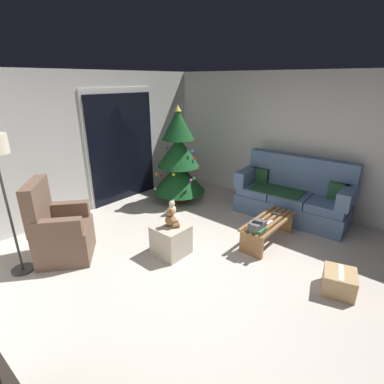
{
  "coord_description": "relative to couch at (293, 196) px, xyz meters",
  "views": [
    {
      "loc": [
        -2.55,
        -1.83,
        2.35
      ],
      "look_at": [
        0.4,
        0.7,
        0.85
      ],
      "focal_mm": 27.5,
      "sensor_mm": 36.0,
      "label": 1
    }
  ],
  "objects": [
    {
      "name": "coffee_table",
      "position": [
        -1.1,
        -0.1,
        -0.15
      ],
      "size": [
        1.1,
        0.4,
        0.37
      ],
      "color": "olive",
      "rests_on": "ground"
    },
    {
      "name": "teddy_bear_cream_by_tree",
      "position": [
        -1.36,
        1.7,
        -0.28
      ],
      "size": [
        0.2,
        0.19,
        0.29
      ],
      "color": "beige",
      "rests_on": "ground"
    },
    {
      "name": "patio_door_frame",
      "position": [
        -1.39,
        3.02,
        0.7
      ],
      "size": [
        1.6,
        0.02,
        2.2
      ],
      "primitive_type": "cube",
      "color": "silver",
      "rests_on": "ground"
    },
    {
      "name": "cardboard_box_taped_mid_floor",
      "position": [
        -1.6,
        -1.27,
        -0.27
      ],
      "size": [
        0.46,
        0.44,
        0.26
      ],
      "color": "tan",
      "rests_on": "ground"
    },
    {
      "name": "ground_plane",
      "position": [
        -2.32,
        0.03,
        -0.4
      ],
      "size": [
        7.0,
        7.0,
        0.0
      ],
      "primitive_type": "plane",
      "color": "#BCB2A8"
    },
    {
      "name": "wall_right",
      "position": [
        0.54,
        0.03,
        0.85
      ],
      "size": [
        0.12,
        6.0,
        2.5
      ],
      "primitive_type": "cube",
      "color": "beige",
      "rests_on": "ground"
    },
    {
      "name": "armchair",
      "position": [
        -3.35,
        1.88,
        0.0
      ],
      "size": [
        0.96,
        0.96,
        1.13
      ],
      "color": "brown",
      "rests_on": "ground"
    },
    {
      "name": "remote_graphite",
      "position": [
        -0.85,
        -0.1,
        -0.02
      ],
      "size": [
        0.05,
        0.16,
        0.02
      ],
      "primitive_type": "cube",
      "rotation": [
        0.0,
        0.0,
        3.16
      ],
      "color": "#333338",
      "rests_on": "coffee_table"
    },
    {
      "name": "book_stack",
      "position": [
        -1.5,
        -0.11,
        0.03
      ],
      "size": [
        0.26,
        0.21,
        0.12
      ],
      "color": "#337042",
      "rests_on": "coffee_table"
    },
    {
      "name": "christmas_tree",
      "position": [
        -0.79,
        2.04,
        0.45
      ],
      "size": [
        1.05,
        1.05,
        1.91
      ],
      "color": "#4C1E19",
      "rests_on": "ground"
    },
    {
      "name": "remote_white",
      "position": [
        -1.2,
        -0.15,
        -0.02
      ],
      "size": [
        0.16,
        0.07,
        0.02
      ],
      "primitive_type": "cube",
      "rotation": [
        0.0,
        0.0,
        4.55
      ],
      "color": "silver",
      "rests_on": "coffee_table"
    },
    {
      "name": "wall_back",
      "position": [
        -2.32,
        3.09,
        0.85
      ],
      "size": [
        5.72,
        0.12,
        2.5
      ],
      "primitive_type": "cube",
      "color": "beige",
      "rests_on": "ground"
    },
    {
      "name": "cell_phone",
      "position": [
        -1.51,
        -0.12,
        0.09
      ],
      "size": [
        0.1,
        0.16,
        0.01
      ],
      "primitive_type": "cube",
      "rotation": [
        0.0,
        0.0,
        0.21
      ],
      "color": "black",
      "rests_on": "book_stack"
    },
    {
      "name": "teddy_bear_chestnut",
      "position": [
        -2.29,
        0.79,
        0.15
      ],
      "size": [
        0.22,
        0.21,
        0.29
      ],
      "color": "brown",
      "rests_on": "ottoman"
    },
    {
      "name": "patio_door_glass",
      "position": [
        -1.39,
        3.0,
        0.65
      ],
      "size": [
        1.5,
        0.02,
        2.1
      ],
      "primitive_type": "cube",
      "color": "black",
      "rests_on": "ground"
    },
    {
      "name": "ottoman",
      "position": [
        -2.3,
        0.79,
        -0.18
      ],
      "size": [
        0.44,
        0.44,
        0.43
      ],
      "primitive_type": "cube",
      "color": "#B2A893",
      "rests_on": "ground"
    },
    {
      "name": "couch",
      "position": [
        0.0,
        0.0,
        0.0
      ],
      "size": [
        0.88,
        1.98,
        1.08
      ],
      "color": "slate",
      "rests_on": "ground"
    }
  ]
}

